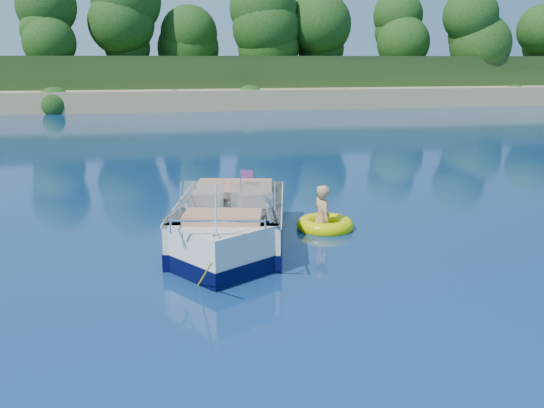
% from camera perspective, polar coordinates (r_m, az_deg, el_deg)
% --- Properties ---
extents(ground, '(160.00, 160.00, 0.00)m').
position_cam_1_polar(ground, '(11.49, -6.11, -5.93)').
color(ground, '#0A204B').
rests_on(ground, ground).
extents(shoreline, '(170.00, 59.00, 6.00)m').
position_cam_1_polar(shoreline, '(74.62, -11.37, 11.12)').
color(shoreline, tan).
rests_on(shoreline, ground).
extents(treeline, '(150.00, 7.12, 8.19)m').
position_cam_1_polar(treeline, '(51.84, -11.15, 15.23)').
color(treeline, black).
rests_on(treeline, ground).
extents(motorboat, '(3.06, 6.02, 2.04)m').
position_cam_1_polar(motorboat, '(12.58, -4.01, -2.25)').
color(motorboat, silver).
rests_on(motorboat, ground).
extents(tow_tube, '(1.72, 1.72, 0.35)m').
position_cam_1_polar(tow_tube, '(13.96, 5.02, -1.98)').
color(tow_tube, '#E1E200').
rests_on(tow_tube, ground).
extents(boy, '(0.53, 0.94, 1.75)m').
position_cam_1_polar(boy, '(13.90, 4.64, -2.43)').
color(boy, tan).
rests_on(boy, ground).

